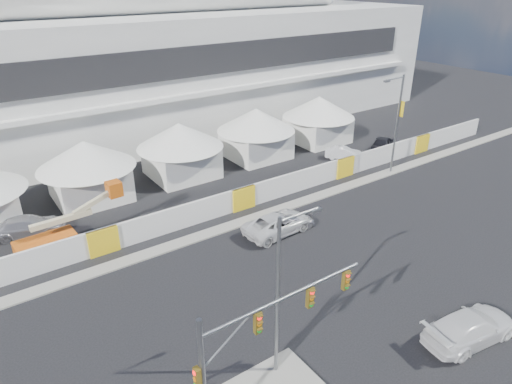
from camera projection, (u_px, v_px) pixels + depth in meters
ground at (297, 337)px, 25.41m from camera, size 160.00×160.00×0.00m
far_curb at (372, 178)px, 44.94m from camera, size 80.00×1.20×0.12m
stadium at (140, 52)px, 56.44m from camera, size 80.00×24.80×21.98m
tent_row at (136, 155)px, 42.02m from camera, size 53.40×8.40×5.40m
hoarding_fence at (243, 198)px, 38.78m from camera, size 70.00×0.25×2.00m
scaffold_tower at (376, 58)px, 73.14m from camera, size 4.40×4.40×12.00m
sedan_silver at (291, 223)px, 35.62m from camera, size 1.68×3.95×1.33m
pickup_curb at (278, 223)px, 35.28m from camera, size 2.98×5.87×1.59m
pickup_near at (471, 327)px, 24.89m from camera, size 3.17×6.11×1.69m
lot_car_a at (343, 153)px, 49.48m from camera, size 3.73×3.81×1.30m
lot_car_b at (383, 143)px, 51.89m from camera, size 3.81×5.09×1.61m
lot_car_c at (28, 226)px, 34.97m from camera, size 3.50×5.70×1.54m
traffic_mast at (244, 358)px, 18.89m from camera, size 8.64×0.66×6.76m
streetlight_median at (282, 287)px, 21.06m from camera, size 2.43×0.24×8.80m
streetlight_curb at (396, 118)px, 43.75m from camera, size 2.91×0.65×9.82m
boom_lift at (56, 237)px, 32.92m from camera, size 8.12×2.04×4.11m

